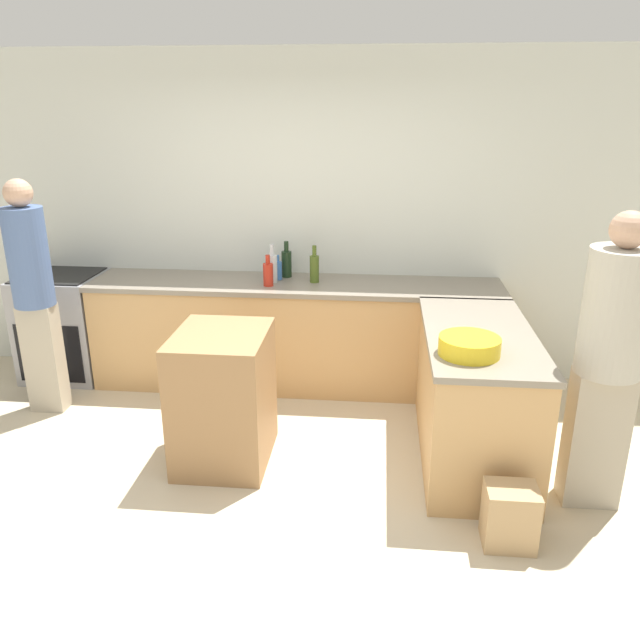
% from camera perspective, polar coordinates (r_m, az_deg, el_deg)
% --- Properties ---
extents(ground_plane, '(14.00, 14.00, 0.00)m').
position_cam_1_polar(ground_plane, '(3.92, -5.68, -16.35)').
color(ground_plane, beige).
extents(wall_back, '(8.00, 0.06, 2.70)m').
position_cam_1_polar(wall_back, '(5.31, -1.87, 9.19)').
color(wall_back, silver).
rests_on(wall_back, ground_plane).
extents(counter_back, '(3.36, 0.65, 0.90)m').
position_cam_1_polar(counter_back, '(5.22, -2.24, -1.26)').
color(counter_back, tan).
rests_on(counter_back, ground_plane).
extents(counter_peninsula, '(0.69, 1.47, 0.90)m').
position_cam_1_polar(counter_peninsula, '(4.28, 13.92, -6.67)').
color(counter_peninsula, tan).
rests_on(counter_peninsula, ground_plane).
extents(range_oven, '(0.66, 0.63, 0.91)m').
position_cam_1_polar(range_oven, '(5.83, -22.26, -0.47)').
color(range_oven, '#99999E').
rests_on(range_oven, ground_plane).
extents(island_table, '(0.59, 0.70, 0.90)m').
position_cam_1_polar(island_table, '(4.17, -8.82, -7.01)').
color(island_table, '#997047').
rests_on(island_table, ground_plane).
extents(mixing_bowl, '(0.36, 0.36, 0.11)m').
position_cam_1_polar(mixing_bowl, '(3.71, 13.49, -2.31)').
color(mixing_bowl, yellow).
rests_on(mixing_bowl, counter_peninsula).
extents(vinegar_bottle_clear, '(0.08, 0.08, 0.31)m').
position_cam_1_polar(vinegar_bottle_clear, '(5.07, -4.38, 4.82)').
color(vinegar_bottle_clear, silver).
rests_on(vinegar_bottle_clear, counter_back).
extents(wine_bottle_dark, '(0.08, 0.08, 0.30)m').
position_cam_1_polar(wine_bottle_dark, '(5.22, -3.07, 5.24)').
color(wine_bottle_dark, black).
rests_on(wine_bottle_dark, counter_back).
extents(olive_oil_bottle, '(0.08, 0.08, 0.30)m').
position_cam_1_polar(olive_oil_bottle, '(5.05, -0.52, 4.80)').
color(olive_oil_bottle, '#475B1E').
rests_on(olive_oil_bottle, counter_back).
extents(water_bottle_blue, '(0.07, 0.07, 0.20)m').
position_cam_1_polar(water_bottle_blue, '(5.16, -3.90, 4.61)').
color(water_bottle_blue, '#386BB7').
rests_on(water_bottle_blue, counter_back).
extents(hot_sauce_bottle, '(0.08, 0.08, 0.25)m').
position_cam_1_polar(hot_sauce_bottle, '(4.97, -4.76, 4.25)').
color(hot_sauce_bottle, red).
rests_on(hot_sauce_bottle, counter_back).
extents(person_by_range, '(0.29, 0.29, 1.78)m').
position_cam_1_polar(person_by_range, '(5.06, -24.75, 2.64)').
color(person_by_range, '#ADA38E').
rests_on(person_by_range, ground_plane).
extents(person_at_peninsula, '(0.36, 0.36, 1.75)m').
position_cam_1_polar(person_at_peninsula, '(3.83, 24.89, -2.90)').
color(person_at_peninsula, '#ADA38E').
rests_on(person_at_peninsula, ground_plane).
extents(paper_bag, '(0.28, 0.23, 0.35)m').
position_cam_1_polar(paper_bag, '(3.66, 16.96, -16.78)').
color(paper_bag, tan).
rests_on(paper_bag, ground_plane).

